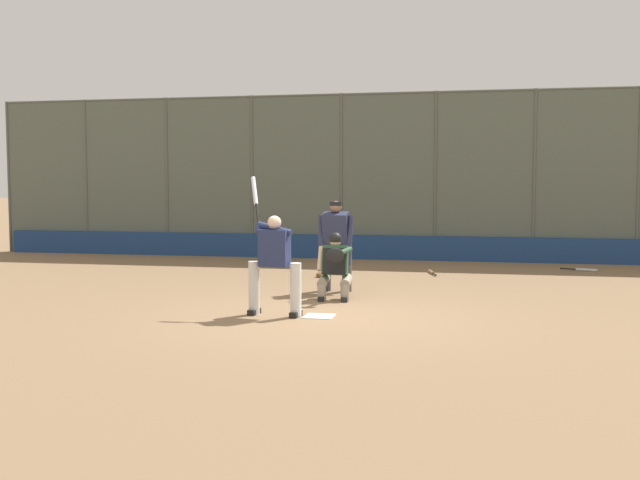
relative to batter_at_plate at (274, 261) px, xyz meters
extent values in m
plane|color=#846647|center=(-0.67, -0.05, -0.80)|extent=(160.00, 160.00, 0.00)
cube|color=white|center=(-0.67, -0.05, -0.80)|extent=(0.43, 0.43, 0.01)
cylinder|color=#515651|center=(-6.69, -8.56, 1.33)|extent=(0.08, 0.08, 4.26)
cylinder|color=#515651|center=(-4.28, -8.56, 1.33)|extent=(0.08, 0.08, 4.26)
cylinder|color=#515651|center=(-1.87, -8.56, 1.33)|extent=(0.08, 0.08, 4.26)
cylinder|color=#515651|center=(0.54, -8.56, 1.33)|extent=(0.08, 0.08, 4.26)
cylinder|color=#515651|center=(2.94, -8.56, 1.33)|extent=(0.08, 0.08, 4.26)
cylinder|color=#515651|center=(5.35, -8.56, 1.33)|extent=(0.08, 0.08, 4.26)
cylinder|color=#515651|center=(7.76, -8.56, 1.33)|extent=(0.08, 0.08, 4.26)
cylinder|color=#515651|center=(10.17, -8.56, 1.33)|extent=(0.08, 0.08, 4.26)
cube|color=#515B51|center=(-0.67, -8.56, 1.33)|extent=(21.68, 0.01, 4.26)
cylinder|color=#515651|center=(-0.67, -8.56, 3.42)|extent=(21.68, 0.06, 0.06)
cube|color=navy|center=(-0.67, -8.46, -0.50)|extent=(21.25, 0.18, 0.61)
cube|color=slate|center=(-1.79, -11.14, -0.74)|extent=(15.18, 3.05, 0.12)
cube|color=slate|center=(-1.79, -10.04, -0.58)|extent=(15.18, 0.55, 0.44)
cube|color=#B7BABC|center=(-1.79, -10.04, -0.32)|extent=(15.18, 0.24, 0.08)
cube|color=slate|center=(-1.79, -10.59, -0.42)|extent=(15.18, 0.55, 0.76)
cube|color=#B7BABC|center=(-1.79, -10.59, 0.00)|extent=(15.18, 0.24, 0.08)
cube|color=slate|center=(-1.79, -11.14, -0.26)|extent=(15.18, 0.55, 1.08)
cube|color=#B7BABC|center=(-1.79, -11.14, 0.32)|extent=(15.18, 0.24, 0.08)
cube|color=slate|center=(-1.79, -11.69, -0.10)|extent=(15.18, 0.55, 1.40)
cube|color=#B7BABC|center=(-1.79, -11.69, 0.64)|extent=(15.18, 0.24, 0.08)
cube|color=slate|center=(-1.79, -12.24, 0.06)|extent=(15.18, 0.55, 1.72)
cube|color=#B7BABC|center=(-1.79, -12.24, 0.96)|extent=(15.18, 0.24, 0.08)
cylinder|color=silver|center=(-0.34, 0.05, -0.41)|extent=(0.17, 0.17, 0.79)
cube|color=black|center=(-0.34, 0.05, -0.76)|extent=(0.14, 0.29, 0.08)
cylinder|color=silver|center=(0.32, -0.03, -0.41)|extent=(0.17, 0.17, 0.79)
cube|color=black|center=(0.32, -0.03, -0.76)|extent=(0.14, 0.29, 0.08)
cube|color=navy|center=(-0.01, 0.01, 0.20)|extent=(0.46, 0.30, 0.55)
sphere|color=beige|center=(-0.01, 0.01, 0.57)|extent=(0.20, 0.20, 0.20)
cylinder|color=navy|center=(-0.01, -0.02, 0.48)|extent=(0.57, 0.21, 0.21)
cylinder|color=navy|center=(0.25, -0.05, 0.48)|extent=(0.11, 0.15, 0.15)
sphere|color=black|center=(0.26, -0.07, 0.54)|extent=(0.04, 0.04, 0.04)
cylinder|color=black|center=(0.30, -0.16, 0.68)|extent=(0.12, 0.20, 0.31)
cylinder|color=#B7BCC1|center=(0.40, -0.36, 1.03)|extent=(0.20, 0.31, 0.44)
cylinder|color=gray|center=(-0.79, -1.52, -0.66)|extent=(0.15, 0.15, 0.29)
cylinder|color=gray|center=(-0.78, -1.71, -0.49)|extent=(0.19, 0.45, 0.22)
cube|color=black|center=(-0.79, -1.52, -0.76)|extent=(0.11, 0.26, 0.08)
cylinder|color=gray|center=(-0.41, -1.50, -0.66)|extent=(0.15, 0.15, 0.29)
cylinder|color=gray|center=(-0.40, -1.69, -0.49)|extent=(0.19, 0.45, 0.22)
cube|color=black|center=(-0.41, -1.50, -0.76)|extent=(0.11, 0.26, 0.08)
cube|color=#2D5138|center=(-0.59, -1.74, -0.15)|extent=(0.44, 0.36, 0.52)
cube|color=black|center=(-0.60, -1.60, -0.15)|extent=(0.38, 0.15, 0.43)
sphere|color=tan|center=(-0.59, -1.74, 0.18)|extent=(0.19, 0.19, 0.19)
sphere|color=black|center=(-0.59, -1.74, 0.22)|extent=(0.22, 0.22, 0.22)
cylinder|color=#2D5138|center=(-0.76, -1.52, 0.01)|extent=(0.25, 0.51, 0.15)
ellipsoid|color=black|center=(-0.68, -1.29, -0.02)|extent=(0.30, 0.12, 0.24)
cylinder|color=tan|center=(-0.34, -1.73, -0.12)|extent=(0.10, 0.30, 0.42)
cylinder|color=#4C4C51|center=(-0.63, -2.66, -0.39)|extent=(0.17, 0.17, 0.84)
cube|color=black|center=(-0.63, -2.66, -0.76)|extent=(0.12, 0.28, 0.08)
cylinder|color=#4C4C51|center=(-0.25, -2.67, -0.39)|extent=(0.17, 0.17, 0.84)
cube|color=black|center=(-0.25, -2.67, -0.76)|extent=(0.12, 0.28, 0.08)
cube|color=#282D4C|center=(-0.44, -2.60, 0.33)|extent=(0.46, 0.41, 0.64)
sphere|color=#936B4C|center=(-0.44, -2.60, 0.73)|extent=(0.21, 0.21, 0.21)
cylinder|color=black|center=(-0.44, -2.60, 0.78)|extent=(0.22, 0.22, 0.07)
cylinder|color=#282D4C|center=(-0.70, -2.54, 0.13)|extent=(0.15, 0.24, 0.89)
cylinder|color=#282D4C|center=(-0.17, -2.55, 0.13)|extent=(0.14, 0.24, 0.89)
sphere|color=black|center=(-2.09, -5.15, -0.77)|extent=(0.04, 0.04, 0.04)
cylinder|color=black|center=(-2.05, -5.31, -0.77)|extent=(0.10, 0.33, 0.03)
cylinder|color=tan|center=(-1.96, -5.70, -0.77)|extent=(0.17, 0.46, 0.07)
sphere|color=black|center=(-4.80, -7.00, -0.77)|extent=(0.04, 0.04, 0.04)
cylinder|color=black|center=(-4.95, -6.93, -0.77)|extent=(0.32, 0.15, 0.03)
cylinder|color=#B7BCC1|center=(-5.32, -6.78, -0.77)|extent=(0.45, 0.23, 0.07)
ellipsoid|color=brown|center=(0.19, -4.60, -0.75)|extent=(0.31, 0.20, 0.11)
ellipsoid|color=brown|center=(0.28, -4.51, -0.75)|extent=(0.11, 0.09, 0.09)
camera|label=1|loc=(-2.90, 10.56, 1.14)|focal=42.00mm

